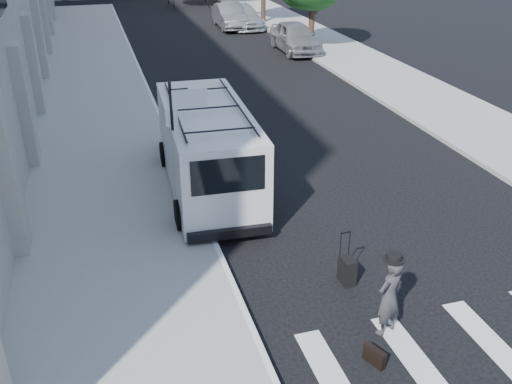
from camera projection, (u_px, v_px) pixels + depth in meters
ground at (318, 270)px, 12.74m from camera, size 120.00×120.00×0.00m
sidewalk_left at (94, 87)px, 25.36m from camera, size 4.50×48.00×0.15m
sidewalk_right at (334, 49)px, 32.13m from camera, size 4.00×56.00×0.15m
sign_pole at (182, 121)px, 13.70m from camera, size 1.03×0.07×3.50m
businessman at (389, 297)px, 10.53m from camera, size 0.70×0.60×1.64m
briefcase at (374, 356)px, 10.06m from camera, size 0.28×0.45×0.34m
suitcase at (347, 270)px, 12.18m from camera, size 0.29×0.43×1.16m
cargo_van at (207, 148)px, 15.85m from camera, size 2.56×6.64×2.45m
parked_car_a at (295, 37)px, 31.54m from camera, size 1.99×4.78×1.62m
parked_car_b at (230, 16)px, 37.73m from camera, size 1.77×4.69×1.53m
parked_car_c at (243, 16)px, 37.97m from camera, size 2.05×5.01×1.45m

